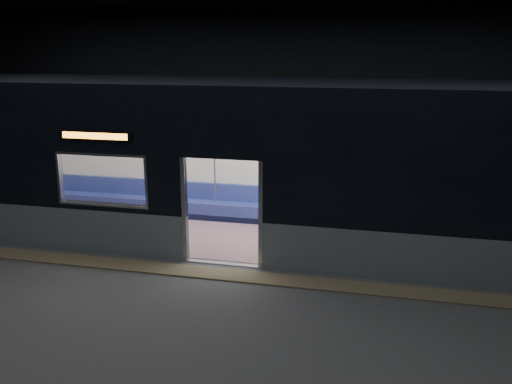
% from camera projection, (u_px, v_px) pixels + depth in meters
% --- Properties ---
extents(station_floor, '(24.00, 14.00, 0.01)m').
position_uv_depth(station_floor, '(206.00, 287.00, 9.33)').
color(station_floor, '#47494C').
rests_on(station_floor, ground).
extents(station_envelope, '(24.00, 14.00, 5.00)m').
position_uv_depth(station_envelope, '(200.00, 70.00, 8.38)').
color(station_envelope, black).
rests_on(station_envelope, station_floor).
extents(tactile_strip, '(22.80, 0.50, 0.03)m').
position_uv_depth(tactile_strip, '(215.00, 274.00, 9.84)').
color(tactile_strip, '#8C7F59').
rests_on(tactile_strip, station_floor).
extents(metro_car, '(18.00, 3.04, 3.35)m').
position_uv_depth(metro_car, '(242.00, 154.00, 11.24)').
color(metro_car, gray).
rests_on(metro_car, station_floor).
extents(passenger, '(0.45, 0.74, 1.41)m').
position_uv_depth(passenger, '(390.00, 198.00, 11.78)').
color(passenger, black).
rests_on(passenger, metro_car).
extents(handbag, '(0.34, 0.31, 0.14)m').
position_uv_depth(handbag, '(392.00, 207.00, 11.58)').
color(handbag, black).
rests_on(handbag, passenger).
extents(transit_map, '(1.05, 0.03, 0.68)m').
position_uv_depth(transit_map, '(448.00, 168.00, 11.63)').
color(transit_map, white).
rests_on(transit_map, metro_car).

